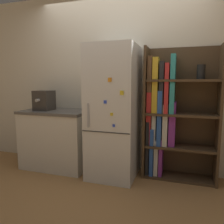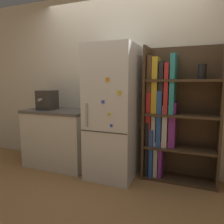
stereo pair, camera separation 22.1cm
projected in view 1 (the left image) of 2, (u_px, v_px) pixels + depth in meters
ground_plane at (111, 178)px, 2.97m from camera, size 16.00×16.00×0.00m
wall_back at (121, 82)px, 3.24m from camera, size 8.00×0.05×2.60m
refrigerator at (114, 112)px, 2.96m from camera, size 0.63×0.70×1.77m
bookshelf at (170, 116)px, 2.92m from camera, size 0.94×0.35×1.75m
kitchen_counter at (57, 139)px, 3.33m from camera, size 1.01×0.62×0.87m
espresso_machine at (44, 100)px, 3.27m from camera, size 0.24×0.32×0.29m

